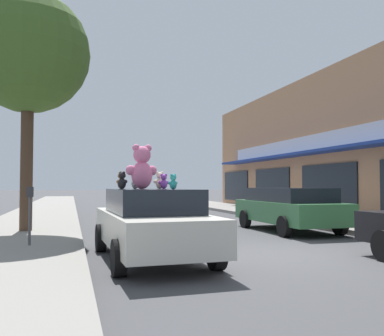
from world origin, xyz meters
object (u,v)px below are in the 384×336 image
Objects in this scene: teddy_bear_purple at (164,182)px; street_tree at (28,53)px; teddy_bear_black at (122,180)px; parked_car_far_center at (289,207)px; plush_art_car at (152,222)px; parking_meter at (30,208)px; teddy_bear_teal at (173,182)px; teddy_bear_brown at (121,181)px; teddy_bear_cream at (160,180)px; teddy_bear_giant at (142,167)px; teddy_bear_white at (135,181)px.

street_tree is (-3.17, 4.17, 3.78)m from teddy_bear_purple.
parked_car_far_center is (5.64, 3.41, -0.79)m from teddy_bear_black.
plush_art_car is 2.93m from parking_meter.
street_tree is at bearing 173.27° from parked_car_far_center.
teddy_bear_brown is at bearing -97.90° from teddy_bear_teal.
teddy_bear_brown reaches higher than plush_art_car.
teddy_bear_cream is 0.30× the size of parking_meter.
teddy_bear_giant reaches higher than teddy_bear_purple.
plush_art_car is at bearing 176.87° from teddy_bear_white.
teddy_bear_teal reaches higher than parked_car_far_center.
plush_art_car is 3.49× the size of parking_meter.
teddy_bear_giant reaches higher than teddy_bear_brown.
teddy_bear_purple is at bearing 123.84° from teddy_bear_brown.
teddy_bear_brown is 2.16m from parking_meter.
plush_art_car is at bearing -108.22° from teddy_bear_teal.
teddy_bear_black is 1.72m from teddy_bear_teal.
teddy_bear_cream reaches higher than teddy_bear_black.
teddy_bear_black is (-0.51, 0.56, 0.82)m from plush_art_car.
parking_meter is (0.38, -3.21, -4.35)m from street_tree.
parking_meter is at bearing 39.01° from teddy_bear_white.
teddy_bear_giant reaches higher than teddy_bear_black.
teddy_bear_white is at bearing 109.09° from plush_art_car.
plush_art_car is 1.16m from teddy_bear_giant.
plush_art_car is 1.12m from teddy_bear_black.
plush_art_car is 11.71× the size of teddy_bear_cream.
teddy_bear_purple is (0.53, 0.33, -0.28)m from teddy_bear_giant.
parking_meter is (-2.26, 1.29, -0.86)m from teddy_bear_giant.
teddy_bear_giant is at bearing 44.11° from teddy_bear_purple.
teddy_bear_cream is 0.94m from teddy_bear_black.
teddy_bear_teal is at bearing -63.34° from street_tree.
teddy_bear_giant is 2.82× the size of teddy_bear_purple.
teddy_bear_teal is at bearing 95.61° from teddy_bear_purple.
teddy_bear_brown is at bearing 120.21° from plush_art_car.
teddy_bear_purple reaches higher than parked_car_far_center.
teddy_bear_cream is at bearing -97.19° from teddy_bear_black.
teddy_bear_cream is (0.48, 0.54, -0.26)m from teddy_bear_giant.
teddy_bear_cream is at bearing -64.48° from teddy_bear_purple.
teddy_bear_black is at bearing -94.86° from teddy_bear_teal.
teddy_bear_cream is at bearing -15.39° from parking_meter.
parked_car_far_center is at bearing -156.17° from teddy_bear_giant.
teddy_bear_purple is at bearing -110.29° from teddy_bear_black.
parking_meter is at bearing -75.35° from teddy_bear_teal.
parking_meter is at bearing -163.18° from parked_car_far_center.
teddy_bear_black is at bearing -148.89° from parked_car_far_center.
teddy_bear_teal is 0.22× the size of parking_meter.
teddy_bear_white is 6.38m from parked_car_far_center.
street_tree reaches higher than teddy_bear_purple.
teddy_bear_teal is 0.04× the size of street_tree.
teddy_bear_giant reaches higher than teddy_bear_teal.
teddy_bear_black reaches higher than parking_meter.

